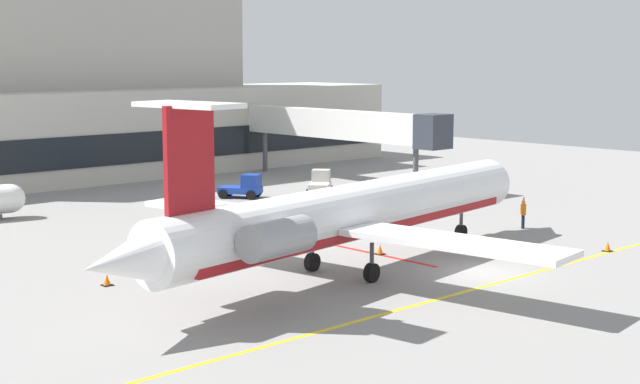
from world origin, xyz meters
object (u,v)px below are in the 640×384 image
object	(u,v)px
baggage_tug	(320,184)
regional_jet	(351,213)
marshaller	(523,213)
belt_loader	(381,201)
pushback_tractor	(244,187)

from	to	relation	value
baggage_tug	regional_jet	bearing A→B (deg)	-129.57
marshaller	belt_loader	bearing A→B (deg)	106.33
regional_jet	marshaller	world-z (taller)	regional_jet
pushback_tractor	marshaller	bearing A→B (deg)	-77.28
pushback_tractor	regional_jet	bearing A→B (deg)	-116.57
regional_jet	belt_loader	world-z (taller)	regional_jet
regional_jet	belt_loader	size ratio (longest dim) A/B	10.02
baggage_tug	belt_loader	xyz separation A→B (m)	(-2.74, -8.91, 0.02)
regional_jet	baggage_tug	world-z (taller)	regional_jet
pushback_tractor	belt_loader	xyz separation A→B (m)	(2.09, -12.05, 0.08)
regional_jet	belt_loader	bearing A→B (deg)	38.44
belt_loader	marshaller	xyz separation A→B (m)	(2.75, -9.40, 0.08)
marshaller	regional_jet	bearing A→B (deg)	-175.47
regional_jet	pushback_tractor	xyz separation A→B (m)	(11.37, 22.73, -2.16)
pushback_tractor	belt_loader	world-z (taller)	belt_loader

